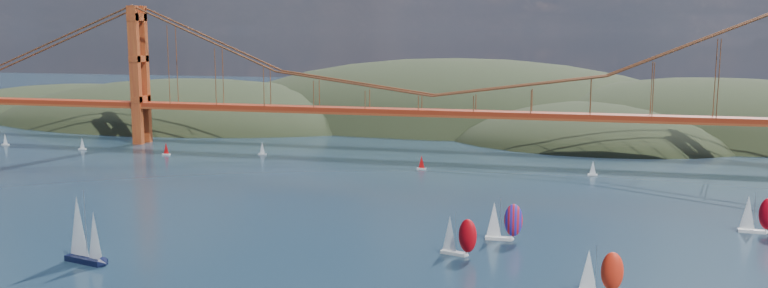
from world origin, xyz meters
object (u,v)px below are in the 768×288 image
Objects in this scene: racer_0 at (458,235)px; racer_1 at (600,272)px; racer_rwb at (503,221)px; sloop_navy at (83,230)px; racer_3 at (758,214)px.

racer_1 is (27.18, -16.88, -0.02)m from racer_0.
racer_rwb reaches higher than racer_0.
racer_0 is (70.62, 23.04, -2.28)m from sloop_navy.
racer_3 is at bearing 36.64° from sloop_navy.
sloop_navy is 1.58× the size of racer_rwb.
sloop_navy is 144.90m from racer_3.
sloop_navy is 1.56× the size of racer_3.
racer_rwb reaches higher than racer_1.
racer_0 is 31.99m from racer_1.
racer_rwb is (7.78, 13.50, 0.19)m from racer_0.
sloop_navy is at bearing -154.29° from racer_3.
sloop_navy reaches higher than racer_1.
sloop_navy is at bearing -179.77° from racer_1.
sloop_navy is 86.53m from racer_rwb.
racer_0 is at bearing 144.77° from racer_1.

